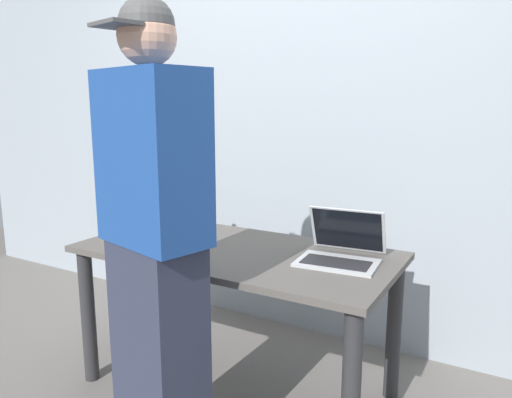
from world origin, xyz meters
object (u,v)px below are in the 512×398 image
beer_bottle_brown (157,207)px  person_figure (156,249)px  beer_bottle_dark (158,211)px  beer_bottle_green (178,207)px  laptop (341,249)px

beer_bottle_brown → person_figure: size_ratio=0.17×
beer_bottle_dark → beer_bottle_green: (0.02, 0.13, -0.00)m
laptop → person_figure: person_figure is taller
beer_bottle_dark → person_figure: (0.57, -0.66, 0.05)m
beer_bottle_green → laptop: bearing=-6.4°
beer_bottle_dark → person_figure: person_figure is taller
beer_bottle_brown → beer_bottle_dark: size_ratio=0.97×
beer_bottle_green → beer_bottle_brown: bearing=-159.5°
beer_bottle_brown → beer_bottle_dark: bearing=-46.7°
beer_bottle_green → beer_bottle_dark: bearing=-100.4°
beer_bottle_green → person_figure: (0.54, -0.79, 0.05)m
beer_bottle_dark → beer_bottle_brown: bearing=133.3°
laptop → beer_bottle_brown: 1.10m
beer_bottle_brown → person_figure: 1.00m
beer_bottle_green → person_figure: size_ratio=0.17×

